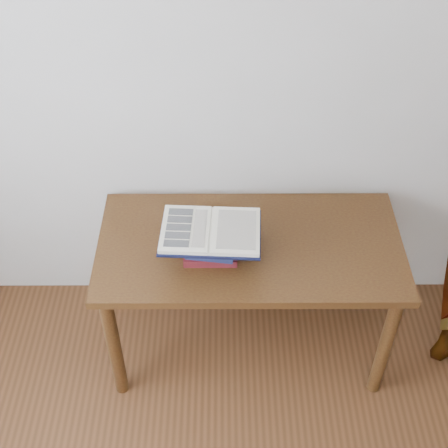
{
  "coord_description": "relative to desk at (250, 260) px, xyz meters",
  "views": [
    {
      "loc": [
        -0.06,
        -0.47,
        2.56
      ],
      "look_at": [
        -0.05,
        1.28,
        0.9
      ],
      "focal_mm": 50.0,
      "sensor_mm": 36.0,
      "label": 1
    }
  ],
  "objects": [
    {
      "name": "room_shell",
      "position": [
        -0.14,
        -1.37,
        1.03
      ],
      "size": [
        3.54,
        3.54,
        2.62
      ],
      "color": "silver",
      "rests_on": "ground"
    },
    {
      "name": "open_book",
      "position": [
        -0.16,
        -0.09,
        0.26
      ],
      "size": [
        0.41,
        0.3,
        0.03
      ],
      "rotation": [
        0.0,
        0.0,
        -0.05
      ],
      "color": "black",
      "rests_on": "book_stack"
    },
    {
      "name": "book_stack",
      "position": [
        -0.16,
        -0.07,
        0.17
      ],
      "size": [
        0.25,
        0.19,
        0.15
      ],
      "color": "maroon",
      "rests_on": "desk"
    },
    {
      "name": "desk",
      "position": [
        0.0,
        0.0,
        0.0
      ],
      "size": [
        1.29,
        0.65,
        0.69
      ],
      "color": "#493012",
      "rests_on": "ground"
    }
  ]
}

